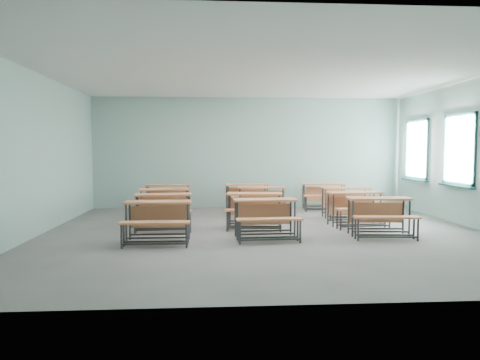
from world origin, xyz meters
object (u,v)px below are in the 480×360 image
object	(u,v)px
desk_unit_r2c0	(165,199)
desk_unit_r2c2	(347,198)
desk_unit_r3c1	(248,193)
desk_unit_r0c0	(157,215)
desk_unit_r1c0	(163,206)
desk_unit_r2c1	(262,197)
desk_unit_r3c0	(168,194)
desk_unit_r3c2	(324,192)
desk_unit_r0c1	(266,212)
desk_unit_r0c2	(380,211)
desk_unit_r1c2	(356,203)
desk_unit_r1c1	(254,205)

from	to	relation	value
desk_unit_r2c0	desk_unit_r2c2	xyz separation A→B (m)	(4.48, 0.03, 0.00)
desk_unit_r2c2	desk_unit_r3c1	world-z (taller)	same
desk_unit_r0c0	desk_unit_r1c0	bearing A→B (deg)	92.22
desk_unit_r0c0	desk_unit_r2c1	xyz separation A→B (m)	(2.23, 2.89, 0.00)
desk_unit_r3c0	desk_unit_r3c2	size ratio (longest dim) A/B	0.95
desk_unit_r0c1	desk_unit_r1c0	distance (m)	2.32
desk_unit_r2c1	desk_unit_r0c2	bearing A→B (deg)	-46.02
desk_unit_r2c0	desk_unit_r0c1	bearing A→B (deg)	-54.70
desk_unit_r1c2	desk_unit_r3c2	size ratio (longest dim) A/B	1.00
desk_unit_r0c1	desk_unit_r0c2	distance (m)	2.26
desk_unit_r3c0	desk_unit_r3c1	bearing A→B (deg)	2.13
desk_unit_r1c2	desk_unit_r2c2	bearing A→B (deg)	76.74
desk_unit_r0c2	desk_unit_r3c0	world-z (taller)	same
desk_unit_r0c1	desk_unit_r2c2	bearing A→B (deg)	42.13
desk_unit_r0c0	desk_unit_r2c2	size ratio (longest dim) A/B	1.00
desk_unit_r2c0	desk_unit_r3c0	size ratio (longest dim) A/B	1.07
desk_unit_r1c2	desk_unit_r3c2	bearing A→B (deg)	85.62
desk_unit_r2c0	desk_unit_r2c1	size ratio (longest dim) A/B	1.02
desk_unit_r2c2	desk_unit_r2c0	bearing A→B (deg)	-179.42
desk_unit_r1c2	desk_unit_r0c2	bearing A→B (deg)	-91.20
desk_unit_r2c2	desk_unit_r3c2	world-z (taller)	same
desk_unit_r0c0	desk_unit_r3c1	world-z (taller)	same
desk_unit_r0c2	desk_unit_r3c0	xyz separation A→B (m)	(-4.46, 3.50, 0.00)
desk_unit_r3c2	desk_unit_r2c2	bearing A→B (deg)	-76.60
desk_unit_r2c2	desk_unit_r3c0	world-z (taller)	same
desk_unit_r1c1	desk_unit_r2c2	xyz separation A→B (m)	(2.43, 1.20, 0.00)
desk_unit_r0c2	desk_unit_r3c2	distance (m)	3.72
desk_unit_r1c0	desk_unit_r2c2	distance (m)	4.55
desk_unit_r3c2	desk_unit_r1c0	bearing A→B (deg)	-141.37
desk_unit_r0c2	desk_unit_r1c0	bearing A→B (deg)	171.04
desk_unit_r2c0	desk_unit_r1c0	bearing A→B (deg)	-92.68
desk_unit_r0c2	desk_unit_r2c1	size ratio (longest dim) A/B	0.98
desk_unit_r0c2	desk_unit_r1c2	size ratio (longest dim) A/B	0.99
desk_unit_r1c2	desk_unit_r2c0	distance (m)	4.46
desk_unit_r0c0	desk_unit_r1c0	xyz separation A→B (m)	(-0.04, 1.31, 0.00)
desk_unit_r0c1	desk_unit_r2c2	world-z (taller)	same
desk_unit_r0c1	desk_unit_r1c2	size ratio (longest dim) A/B	0.98
desk_unit_r3c2	desk_unit_r0c1	bearing A→B (deg)	-113.62
desk_unit_r3c2	desk_unit_r3c0	bearing A→B (deg)	-171.54
desk_unit_r0c2	desk_unit_r3c1	world-z (taller)	same
desk_unit_r1c2	desk_unit_r2c1	size ratio (longest dim) A/B	1.00
desk_unit_r0c1	desk_unit_r2c1	bearing A→B (deg)	81.98
desk_unit_r0c0	desk_unit_r2c1	world-z (taller)	same
desk_unit_r2c1	desk_unit_r1c2	bearing A→B (deg)	-30.58
desk_unit_r1c1	desk_unit_r2c1	bearing A→B (deg)	84.39
desk_unit_r1c1	desk_unit_r3c2	bearing A→B (deg)	56.73
desk_unit_r1c0	desk_unit_r2c0	bearing A→B (deg)	90.07
desk_unit_r1c1	desk_unit_r1c2	world-z (taller)	same
desk_unit_r0c0	desk_unit_r3c2	xyz separation A→B (m)	(4.13, 4.03, 0.00)
desk_unit_r1c2	desk_unit_r0c0	bearing A→B (deg)	-166.11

